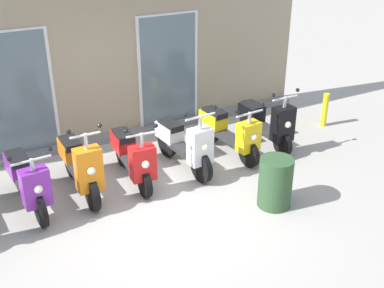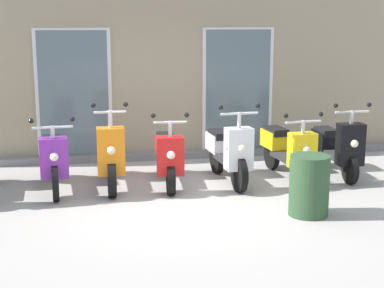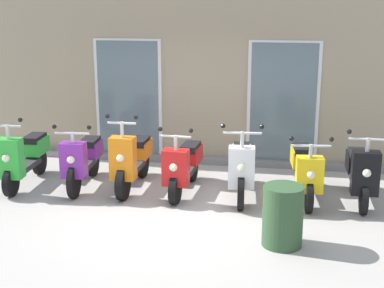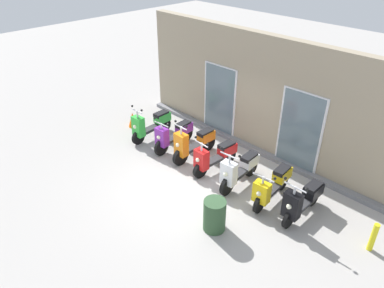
{
  "view_description": "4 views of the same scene",
  "coord_description": "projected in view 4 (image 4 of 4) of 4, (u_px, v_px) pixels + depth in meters",
  "views": [
    {
      "loc": [
        -2.53,
        -5.61,
        4.04
      ],
      "look_at": [
        0.8,
        0.46,
        0.65
      ],
      "focal_mm": 44.95,
      "sensor_mm": 36.0,
      "label": 1
    },
    {
      "loc": [
        -1.2,
        -7.58,
        2.47
      ],
      "look_at": [
        0.19,
        0.25,
        0.75
      ],
      "focal_mm": 54.94,
      "sensor_mm": 36.0,
      "label": 2
    },
    {
      "loc": [
        1.48,
        -7.22,
        2.98
      ],
      "look_at": [
        0.1,
        0.72,
        0.85
      ],
      "focal_mm": 51.04,
      "sensor_mm": 36.0,
      "label": 3
    },
    {
      "loc": [
        5.54,
        -5.44,
        5.87
      ],
      "look_at": [
        -0.73,
        0.69,
        0.64
      ],
      "focal_mm": 34.08,
      "sensor_mm": 36.0,
      "label": 4
    }
  ],
  "objects": [
    {
      "name": "ground_plane",
      "position": [
        193.0,
        184.0,
        9.68
      ],
      "size": [
        40.0,
        40.0,
        0.0
      ],
      "primitive_type": "plane",
      "color": "#A8A39E"
    },
    {
      "name": "storefront_facade",
      "position": [
        261.0,
        97.0,
        10.47
      ],
      "size": [
        8.87,
        0.5,
        3.48
      ],
      "color": "gray",
      "rests_on": "ground_plane"
    },
    {
      "name": "scooter_green",
      "position": [
        151.0,
        124.0,
        11.56
      ],
      "size": [
        0.51,
        1.6,
        1.26
      ],
      "color": "black",
      "rests_on": "ground_plane"
    },
    {
      "name": "scooter_purple",
      "position": [
        174.0,
        134.0,
        11.03
      ],
      "size": [
        0.61,
        1.63,
        1.16
      ],
      "color": "black",
      "rests_on": "ground_plane"
    },
    {
      "name": "scooter_orange",
      "position": [
        194.0,
        143.0,
        10.55
      ],
      "size": [
        0.51,
        1.65,
        1.33
      ],
      "color": "black",
      "rests_on": "ground_plane"
    },
    {
      "name": "scooter_red",
      "position": [
        215.0,
        156.0,
        10.04
      ],
      "size": [
        0.54,
        1.58,
        1.17
      ],
      "color": "black",
      "rests_on": "ground_plane"
    },
    {
      "name": "scooter_white",
      "position": [
        239.0,
        170.0,
        9.41
      ],
      "size": [
        0.62,
        1.62,
        1.28
      ],
      "color": "black",
      "rests_on": "ground_plane"
    },
    {
      "name": "scooter_yellow",
      "position": [
        272.0,
        185.0,
        8.89
      ],
      "size": [
        0.63,
        1.62,
        1.12
      ],
      "color": "black",
      "rests_on": "ground_plane"
    },
    {
      "name": "scooter_black",
      "position": [
        302.0,
        200.0,
        8.37
      ],
      "size": [
        0.6,
        1.54,
        1.23
      ],
      "color": "black",
      "rests_on": "ground_plane"
    },
    {
      "name": "curb_bollard",
      "position": [
        373.0,
        237.0,
        7.54
      ],
      "size": [
        0.12,
        0.12,
        0.7
      ],
      "primitive_type": "cylinder",
      "color": "yellow",
      "rests_on": "ground_plane"
    },
    {
      "name": "trash_bin",
      "position": [
        215.0,
        215.0,
        8.06
      ],
      "size": [
        0.51,
        0.51,
        0.78
      ],
      "primitive_type": "cylinder",
      "color": "#2D4C2D",
      "rests_on": "ground_plane"
    },
    {
      "name": "traffic_cone",
      "position": [
        133.0,
        120.0,
        12.35
      ],
      "size": [
        0.32,
        0.32,
        0.52
      ],
      "primitive_type": "cone",
      "color": "orange",
      "rests_on": "ground_plane"
    }
  ]
}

